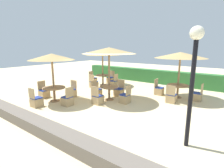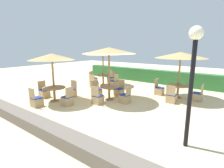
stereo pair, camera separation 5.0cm
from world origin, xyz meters
name	(u,v)px [view 1 (the left image)]	position (x,y,z in m)	size (l,w,h in m)	color
ground_plane	(105,103)	(0.00, 0.00, 0.00)	(40.00, 40.00, 0.00)	beige
hedge_row	(156,76)	(0.00, 6.39, 0.51)	(13.00, 0.70, 1.02)	#2D6B33
stone_border	(38,125)	(0.00, -3.61, 0.20)	(10.00, 0.56, 0.39)	#6B6056
lamp_post	(194,64)	(4.27, -1.56, 2.35)	(0.36, 0.36, 3.32)	black
parasol_center	(109,51)	(-0.23, 0.66, 2.59)	(2.77, 2.77, 2.76)	#93704C
round_table_center	(109,90)	(-0.23, 0.66, 0.56)	(0.98, 0.98, 0.73)	#93704C
patio_chair_center_west	(97,92)	(-1.19, 0.72, 0.26)	(0.46, 0.46, 0.93)	tan
patio_chair_center_south	(98,99)	(-0.25, -0.27, 0.26)	(0.46, 0.46, 0.93)	tan
patio_chair_center_north	(119,91)	(-0.22, 1.58, 0.26)	(0.46, 0.46, 0.93)	tan
patio_chair_center_east	(125,98)	(0.75, 0.70, 0.26)	(0.46, 0.46, 0.93)	tan
parasol_front_left	(52,57)	(-2.36, -1.26, 2.29)	(2.27, 2.27, 2.47)	#93704C
round_table_front_left	(54,90)	(-2.36, -1.26, 0.60)	(1.16, 1.16, 0.74)	#93704C
patio_chair_front_left_west	(44,93)	(-3.40, -1.20, 0.26)	(0.46, 0.46, 0.93)	tan
patio_chair_front_left_north	(71,92)	(-2.31, -0.18, 0.26)	(0.46, 0.46, 0.93)	tan
patio_chair_front_left_east	(68,100)	(-1.27, -1.30, 0.26)	(0.46, 0.46, 0.93)	tan
patio_chair_front_left_south	(36,101)	(-2.33, -2.30, 0.26)	(0.46, 0.46, 0.93)	tan
parasol_back_right	(180,55)	(2.60, 3.24, 2.35)	(2.72, 2.72, 2.52)	#93704C
round_table_back_right	(178,87)	(2.60, 3.24, 0.58)	(1.18, 1.18, 0.72)	#93704C
patio_chair_back_right_south	(171,98)	(2.62, 2.13, 0.26)	(0.46, 0.46, 0.93)	tan
patio_chair_back_right_west	(159,90)	(1.52, 3.22, 0.26)	(0.46, 0.46, 0.93)	tan
patio_chair_back_right_east	(197,96)	(3.61, 3.25, 0.26)	(0.46, 0.46, 0.93)	tan
parasol_back_left	(103,53)	(-2.86, 3.32, 2.35)	(2.48, 2.48, 2.53)	#93704C
round_table_back_left	(103,77)	(-2.86, 3.32, 0.58)	(1.04, 1.04, 0.75)	#93704C
patio_chair_back_left_south	(94,84)	(-2.84, 2.28, 0.26)	(0.46, 0.46, 0.93)	tan
patio_chair_back_left_west	(93,80)	(-3.87, 3.32, 0.26)	(0.46, 0.46, 0.93)	tan
patio_chair_back_left_east	(114,83)	(-1.85, 3.30, 0.26)	(0.46, 0.46, 0.93)	tan
patio_chair_back_left_north	(111,79)	(-2.88, 4.29, 0.26)	(0.46, 0.46, 0.93)	tan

